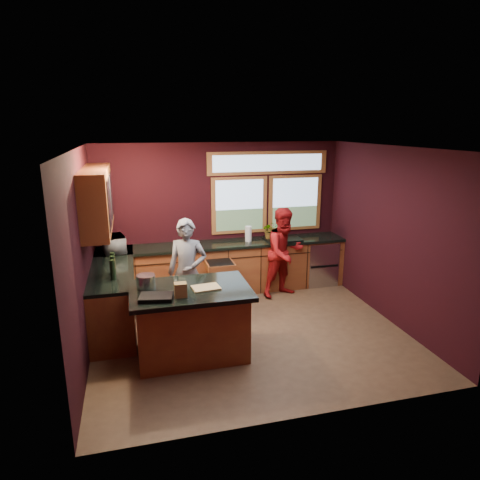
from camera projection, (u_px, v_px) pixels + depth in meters
name	position (u px, v px, depth m)	size (l,w,h in m)	color
floor	(250.00, 332.00, 6.39)	(4.50, 4.50, 0.00)	brown
room_shell	(204.00, 212.00, 6.09)	(4.52, 4.02, 2.71)	black
back_counter	(235.00, 266.00, 7.91)	(4.50, 0.64, 0.93)	maroon
left_counter	(114.00, 294.00, 6.60)	(0.64, 2.30, 0.93)	maroon
island	(191.00, 321.00, 5.66)	(1.55, 1.05, 0.95)	maroon
person_grey	(187.00, 272.00, 6.51)	(0.60, 0.39, 1.65)	slate
person_red	(285.00, 252.00, 7.59)	(0.78, 0.61, 1.61)	maroon
microwave	(114.00, 244.00, 7.13)	(0.51, 0.34, 0.28)	#999999
potted_plant	(270.00, 230.00, 7.96)	(0.30, 0.26, 0.33)	#999999
paper_towel	(248.00, 234.00, 7.81)	(0.12, 0.12, 0.28)	silver
cutting_board	(206.00, 288.00, 5.54)	(0.35, 0.25, 0.02)	tan
stock_pot	(146.00, 282.00, 5.53)	(0.24, 0.24, 0.18)	#B4B4B9
paper_bag	(181.00, 290.00, 5.25)	(0.15, 0.12, 0.18)	brown
black_tray	(156.00, 297.00, 5.19)	(0.40, 0.28, 0.05)	black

